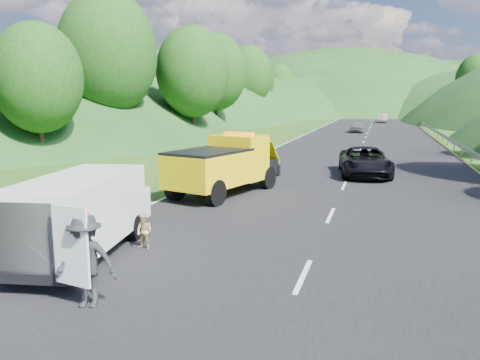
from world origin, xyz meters
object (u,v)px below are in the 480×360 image
(white_van, at_px, (81,211))
(worker, at_px, (88,307))
(suitcase, at_px, (101,215))
(woman, at_px, (126,224))
(passing_suv, at_px, (364,176))
(tow_truck, at_px, (225,165))
(child, at_px, (145,249))

(white_van, distance_m, worker, 3.47)
(worker, xyz_separation_m, suitcase, (-3.34, 5.58, 0.27))
(woman, xyz_separation_m, passing_suv, (7.17, 12.46, 0.00))
(tow_truck, bearing_deg, woman, -90.15)
(tow_truck, height_order, woman, tow_truck)
(child, bearing_deg, tow_truck, 105.25)
(white_van, height_order, woman, white_van)
(white_van, xyz_separation_m, passing_suv, (6.56, 15.61, -1.20))
(passing_suv, bearing_deg, child, -117.12)
(tow_truck, relative_size, suitcase, 11.89)
(tow_truck, bearing_deg, passing_suv, 66.01)
(worker, distance_m, suitcase, 6.51)
(passing_suv, bearing_deg, woman, -127.29)
(white_van, relative_size, suitcase, 11.62)
(white_van, bearing_deg, woman, 91.26)
(worker, bearing_deg, passing_suv, 62.94)
(child, relative_size, worker, 0.52)
(tow_truck, xyz_separation_m, child, (0.33, -7.86, -1.28))
(woman, xyz_separation_m, worker, (2.55, -5.76, 0.00))
(tow_truck, bearing_deg, white_van, -80.80)
(worker, bearing_deg, tow_truck, 82.08)
(suitcase, bearing_deg, passing_suv, 57.82)
(child, height_order, suitcase, suitcase)
(white_van, relative_size, worker, 3.38)
(child, distance_m, suitcase, 3.38)
(worker, bearing_deg, child, 87.58)
(white_van, xyz_separation_m, worker, (1.94, -2.61, -1.20))
(white_van, relative_size, woman, 4.19)
(tow_truck, distance_m, worker, 11.52)
(child, bearing_deg, woman, 143.49)
(woman, xyz_separation_m, suitcase, (-0.78, -0.19, 0.27))
(tow_truck, bearing_deg, worker, -69.66)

